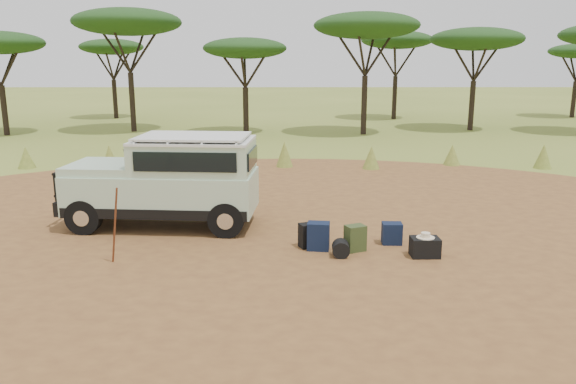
{
  "coord_description": "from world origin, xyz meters",
  "views": [
    {
      "loc": [
        0.05,
        -10.7,
        3.66
      ],
      "look_at": [
        0.09,
        0.63,
        1.0
      ],
      "focal_mm": 35.0,
      "sensor_mm": 36.0,
      "label": 1
    }
  ],
  "objects_px": {
    "backpack_navy": "(318,236)",
    "hard_case": "(425,247)",
    "backpack_olive": "(355,238)",
    "duffel_navy": "(392,234)",
    "safari_vehicle": "(169,183)",
    "backpack_black": "(309,235)",
    "walking_staff": "(115,226)"
  },
  "relations": [
    {
      "from": "backpack_black",
      "to": "backpack_navy",
      "type": "xyz_separation_m",
      "value": [
        0.19,
        -0.16,
        0.03
      ]
    },
    {
      "from": "safari_vehicle",
      "to": "hard_case",
      "type": "distance_m",
      "value": 5.71
    },
    {
      "from": "duffel_navy",
      "to": "hard_case",
      "type": "height_order",
      "value": "duffel_navy"
    },
    {
      "from": "walking_staff",
      "to": "duffel_navy",
      "type": "height_order",
      "value": "walking_staff"
    },
    {
      "from": "backpack_black",
      "to": "backpack_navy",
      "type": "distance_m",
      "value": 0.25
    },
    {
      "from": "backpack_olive",
      "to": "duffel_navy",
      "type": "relative_size",
      "value": 1.17
    },
    {
      "from": "hard_case",
      "to": "safari_vehicle",
      "type": "bearing_deg",
      "value": 157.06
    },
    {
      "from": "backpack_navy",
      "to": "walking_staff",
      "type": "bearing_deg",
      "value": -160.04
    },
    {
      "from": "duffel_navy",
      "to": "hard_case",
      "type": "bearing_deg",
      "value": -55.26
    },
    {
      "from": "walking_staff",
      "to": "backpack_navy",
      "type": "relative_size",
      "value": 2.69
    },
    {
      "from": "backpack_navy",
      "to": "hard_case",
      "type": "height_order",
      "value": "backpack_navy"
    },
    {
      "from": "walking_staff",
      "to": "backpack_navy",
      "type": "distance_m",
      "value": 3.86
    },
    {
      "from": "backpack_navy",
      "to": "hard_case",
      "type": "xyz_separation_m",
      "value": [
        2.01,
        -0.41,
        -0.09
      ]
    },
    {
      "from": "hard_case",
      "to": "backpack_navy",
      "type": "bearing_deg",
      "value": 167.1
    },
    {
      "from": "backpack_black",
      "to": "backpack_olive",
      "type": "distance_m",
      "value": 0.93
    },
    {
      "from": "safari_vehicle",
      "to": "walking_staff",
      "type": "relative_size",
      "value": 2.91
    },
    {
      "from": "safari_vehicle",
      "to": "duffel_navy",
      "type": "bearing_deg",
      "value": -10.87
    },
    {
      "from": "duffel_navy",
      "to": "walking_staff",
      "type": "bearing_deg",
      "value": -165.51
    },
    {
      "from": "duffel_navy",
      "to": "hard_case",
      "type": "distance_m",
      "value": 0.91
    },
    {
      "from": "backpack_black",
      "to": "walking_staff",
      "type": "bearing_deg",
      "value": 173.8
    },
    {
      "from": "safari_vehicle",
      "to": "hard_case",
      "type": "relative_size",
      "value": 8.22
    },
    {
      "from": "safari_vehicle",
      "to": "duffel_navy",
      "type": "distance_m",
      "value": 5.01
    },
    {
      "from": "backpack_black",
      "to": "duffel_navy",
      "type": "height_order",
      "value": "backpack_black"
    },
    {
      "from": "duffel_navy",
      "to": "hard_case",
      "type": "relative_size",
      "value": 0.83
    },
    {
      "from": "safari_vehicle",
      "to": "backpack_black",
      "type": "relative_size",
      "value": 8.9
    },
    {
      "from": "duffel_navy",
      "to": "backpack_olive",
      "type": "bearing_deg",
      "value": -149.68
    },
    {
      "from": "hard_case",
      "to": "backpack_black",
      "type": "bearing_deg",
      "value": 164.06
    },
    {
      "from": "backpack_navy",
      "to": "hard_case",
      "type": "distance_m",
      "value": 2.06
    },
    {
      "from": "backpack_olive",
      "to": "safari_vehicle",
      "type": "bearing_deg",
      "value": 133.12
    },
    {
      "from": "backpack_navy",
      "to": "safari_vehicle",
      "type": "bearing_deg",
      "value": 160.8
    },
    {
      "from": "backpack_navy",
      "to": "backpack_olive",
      "type": "relative_size",
      "value": 1.07
    },
    {
      "from": "walking_staff",
      "to": "hard_case",
      "type": "xyz_separation_m",
      "value": [
        5.76,
        0.39,
        -0.55
      ]
    }
  ]
}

